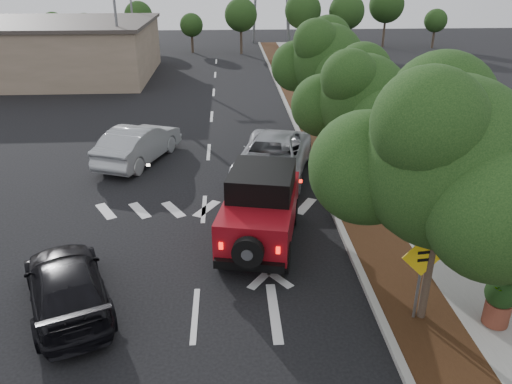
{
  "coord_description": "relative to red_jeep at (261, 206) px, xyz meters",
  "views": [
    {
      "loc": [
        0.95,
        -10.19,
        8.05
      ],
      "look_at": [
        1.71,
        3.0,
        2.0
      ],
      "focal_mm": 35.0,
      "sensor_mm": 36.0,
      "label": 1
    }
  ],
  "objects": [
    {
      "name": "light_pole_a",
      "position": [
        -8.42,
        22.33,
        -1.21
      ],
      "size": [
        2.0,
        0.22,
        9.0
      ],
      "primitive_type": null,
      "color": "slate",
      "rests_on": "ground"
    },
    {
      "name": "street_tree_mid",
      "position": [
        3.68,
        2.83,
        -1.21
      ],
      "size": [
        3.2,
        3.2,
        5.32
      ],
      "primitive_type": null,
      "color": "black",
      "rests_on": "ground"
    },
    {
      "name": "street_tree_far",
      "position": [
        3.68,
        9.33,
        -1.21
      ],
      "size": [
        3.4,
        3.4,
        5.62
      ],
      "primitive_type": null,
      "color": "black",
      "rests_on": "ground"
    },
    {
      "name": "parked_suv",
      "position": [
        -11.31,
        22.94,
        -0.4
      ],
      "size": [
        5.14,
        3.69,
        1.63
      ],
      "primitive_type": "imported",
      "rotation": [
        0.0,
        0.0,
        1.99
      ],
      "color": "#A9ACB1",
      "rests_on": "ground"
    },
    {
      "name": "speed_hump_sign",
      "position": [
        3.49,
        -4.22,
        0.4
      ],
      "size": [
        1.09,
        0.15,
        2.32
      ],
      "rotation": [
        0.0,
        0.0,
        0.11
      ],
      "color": "slate",
      "rests_on": "ground"
    },
    {
      "name": "silver_sedan_oncoming",
      "position": [
        -4.94,
        7.33,
        -0.39
      ],
      "size": [
        3.43,
        5.3,
        1.65
      ],
      "primitive_type": "imported",
      "rotation": [
        0.0,
        0.0,
        2.77
      ],
      "color": "#9FA2A6",
      "rests_on": "ground"
    },
    {
      "name": "terracotta_planter",
      "position": [
        5.37,
        -4.55,
        -0.32
      ],
      "size": [
        0.76,
        0.76,
        1.33
      ],
      "rotation": [
        0.0,
        0.0,
        0.11
      ],
      "color": "brown",
      "rests_on": "ground"
    },
    {
      "name": "black_suv_oncoming",
      "position": [
        -5.15,
        -3.13,
        -0.55
      ],
      "size": [
        3.46,
        4.93,
        1.33
      ],
      "primitive_type": "imported",
      "rotation": [
        0.0,
        0.0,
        3.53
      ],
      "color": "black",
      "rests_on": "ground"
    },
    {
      "name": "light_pole_b",
      "position": [
        -9.42,
        34.33,
        -1.21
      ],
      "size": [
        2.0,
        0.22,
        9.0
      ],
      "primitive_type": null,
      "color": "slate",
      "rests_on": "ground"
    },
    {
      "name": "hedge",
      "position": [
        6.98,
        8.33,
        -0.81
      ],
      "size": [
        0.8,
        70.0,
        0.8
      ],
      "primitive_type": "cube",
      "color": "black",
      "rests_on": "ground"
    },
    {
      "name": "commercial_building",
      "position": [
        -17.92,
        26.33,
        0.79
      ],
      "size": [
        22.0,
        12.0,
        4.0
      ],
      "primitive_type": "cube",
      "color": "#826F59",
      "rests_on": "ground"
    },
    {
      "name": "street_tree_near",
      "position": [
        3.68,
        -4.17,
        -1.21
      ],
      "size": [
        3.8,
        3.8,
        5.92
      ],
      "primitive_type": null,
      "color": "black",
      "rests_on": "ground"
    },
    {
      "name": "sidewalk",
      "position": [
        5.58,
        8.33,
        -1.15
      ],
      "size": [
        2.0,
        70.0,
        0.12
      ],
      "primitive_type": "cube",
      "color": "gray",
      "rests_on": "ground"
    },
    {
      "name": "red_jeep",
      "position": [
        0.0,
        0.0,
        0.0
      ],
      "size": [
        2.87,
        4.86,
        2.38
      ],
      "rotation": [
        0.0,
        0.0,
        -0.21
      ],
      "color": "black",
      "rests_on": "ground"
    },
    {
      "name": "ground",
      "position": [
        -1.92,
        -3.67,
        -1.21
      ],
      "size": [
        120.0,
        120.0,
        0.0
      ],
      "primitive_type": "plane",
      "color": "black",
      "rests_on": "ground"
    },
    {
      "name": "silver_suv_ahead",
      "position": [
        0.82,
        5.28,
        -0.39
      ],
      "size": [
        4.13,
        6.41,
        1.64
      ],
      "primitive_type": "imported",
      "rotation": [
        0.0,
        0.0,
        -0.25
      ],
      "color": "#ABADB3",
      "rests_on": "ground"
    },
    {
      "name": "planting_strip",
      "position": [
        3.68,
        8.33,
        -1.15
      ],
      "size": [
        1.8,
        70.0,
        0.12
      ],
      "primitive_type": "cube",
      "color": "black",
      "rests_on": "ground"
    },
    {
      "name": "curb",
      "position": [
        2.68,
        8.33,
        -1.14
      ],
      "size": [
        0.2,
        70.0,
        0.15
      ],
      "primitive_type": "cube",
      "color": "#9E9B93",
      "rests_on": "ground"
    },
    {
      "name": "transmission_tower",
      "position": [
        4.08,
        44.33,
        -1.21
      ],
      "size": [
        7.0,
        4.0,
        28.0
      ],
      "primitive_type": null,
      "color": "slate",
      "rests_on": "ground"
    }
  ]
}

